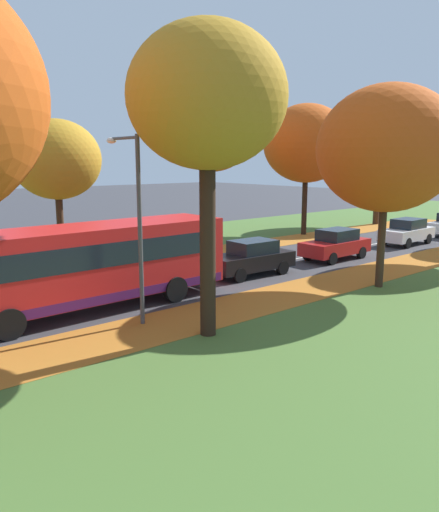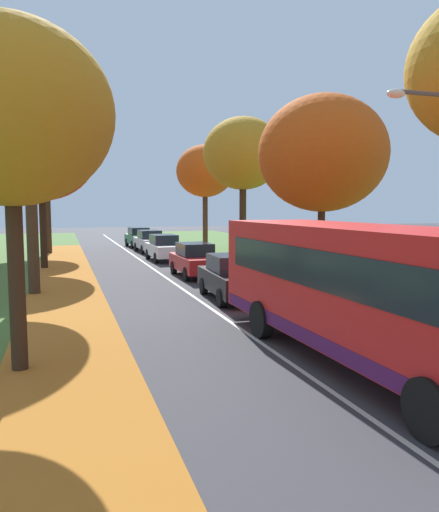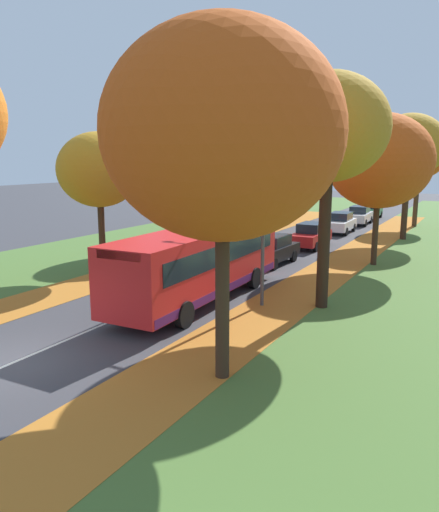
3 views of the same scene
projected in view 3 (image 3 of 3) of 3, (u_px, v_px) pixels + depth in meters
name	position (u px, v px, depth m)	size (l,w,h in m)	color
ground_plane	(10.00, 364.00, 14.39)	(160.00, 160.00, 0.00)	#38383D
grass_verge_left	(157.00, 240.00, 35.93)	(12.00, 90.00, 0.01)	#476B2D
leaf_litter_left	(161.00, 261.00, 28.60)	(2.80, 60.00, 0.00)	#B26B23
grass_verge_right	(432.00, 266.00, 27.24)	(12.00, 90.00, 0.01)	#476B2D
leaf_litter_right	(317.00, 280.00, 24.26)	(2.80, 60.00, 0.00)	#B26B23
road_centre_line	(276.00, 251.00, 31.59)	(0.12, 80.00, 0.01)	silver
tree_left_near	(99.00, 170.00, 24.81)	(4.14, 4.14, 7.12)	#382619
tree_left_mid	(196.00, 143.00, 32.80)	(4.99, 4.99, 9.04)	#422D1E
tree_left_far	(252.00, 151.00, 40.07)	(5.99, 5.99, 9.07)	black
tree_left_distant	(292.00, 143.00, 47.75)	(5.49, 5.49, 9.76)	#382619
tree_right_nearest	(223.00, 132.00, 12.31)	(6.05, 6.05, 9.20)	#382619
tree_right_near	(329.00, 129.00, 18.56)	(4.52, 4.52, 9.00)	black
tree_right_mid	(380.00, 161.00, 26.62)	(5.62, 5.62, 8.20)	#382619
tree_right_far	(409.00, 146.00, 35.04)	(5.00, 5.00, 8.91)	#382619
tree_right_distant	(419.00, 155.00, 41.89)	(4.44, 4.44, 8.07)	#422D1E
streetlamp_right	(256.00, 212.00, 19.51)	(1.89, 0.28, 6.00)	#47474C
bus	(200.00, 260.00, 20.43)	(2.83, 10.45, 2.98)	red
car_black_lead	(272.00, 250.00, 27.71)	(1.93, 4.27, 1.62)	black
car_red_following	(311.00, 235.00, 32.84)	(1.81, 4.21, 1.62)	#B21919
car_white_third_in_line	(340.00, 223.00, 39.23)	(1.86, 4.24, 1.62)	silver
car_silver_fourth_in_line	(359.00, 215.00, 44.23)	(1.91, 4.26, 1.62)	#B7BABF
car_green_trailing	(371.00, 210.00, 48.51)	(1.94, 4.28, 1.62)	#1E6038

